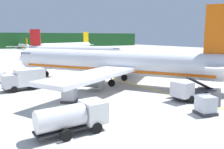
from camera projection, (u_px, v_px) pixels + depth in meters
ground at (38, 65)px, 64.00m from camera, size 240.00×320.00×0.20m
airliner_foreground at (113, 63)px, 38.16m from camera, size 31.69×37.31×11.90m
airliner_mid_apron at (73, 51)px, 76.94m from camera, size 27.24×26.96×10.02m
airliner_far_taxiway at (68, 46)px, 114.51m from camera, size 33.56×28.14×9.92m
airliner_distant at (22, 46)px, 142.16m from camera, size 19.24×23.19×6.61m
service_truck_baggage at (189, 91)px, 28.36m from camera, size 7.20×2.68×2.76m
service_truck_catering at (73, 116)px, 18.57m from camera, size 5.83×2.49×2.40m
service_truck_pushback at (25, 79)px, 33.75m from camera, size 5.93×2.72×2.98m
cargo_container_near at (205, 105)px, 23.20m from camera, size 2.21×2.21×2.01m
cargo_container_mid at (69, 95)px, 27.48m from camera, size 2.42×2.42×1.93m
crew_loader_left at (18, 76)px, 39.38m from camera, size 0.50×0.47×1.70m
apron_guide_line at (140, 86)px, 36.13m from camera, size 0.30×60.00×0.01m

